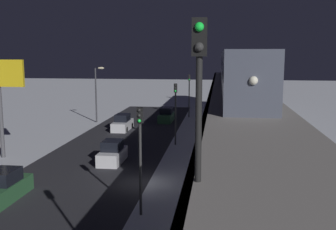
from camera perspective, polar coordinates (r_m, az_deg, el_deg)
ground_plane at (r=29.63m, az=-4.26°, el=-9.71°), size 240.00×240.00×0.00m
avenue_asphalt at (r=30.92m, az=-13.08°, el=-9.12°), size 11.00×84.31×0.01m
elevated_railway at (r=27.85m, az=10.56°, el=0.29°), size 5.00×84.31×6.22m
subway_train at (r=47.55m, az=9.48°, el=6.98°), size 2.94×55.47×3.40m
rail_signal at (r=9.55m, az=4.50°, el=6.17°), size 0.36×0.41×4.00m
sedan_white at (r=49.85m, az=-6.57°, el=-1.22°), size 1.91×4.78×1.97m
sedan_white_2 at (r=34.99m, az=-8.01°, el=-5.52°), size 1.80×4.00×1.97m
sedan_green_2 at (r=28.24m, az=-22.49°, el=-9.61°), size 1.80×4.48×1.97m
sedan_green_3 at (r=55.67m, az=-0.26°, el=-0.11°), size 1.80×4.73×1.97m
traffic_light_near at (r=22.81m, az=-4.04°, el=-4.38°), size 0.32×0.44×6.40m
traffic_light_mid at (r=40.74m, az=1.09°, el=1.45°), size 0.32×0.44×6.40m
traffic_light_far at (r=58.96m, az=3.07°, el=3.71°), size 0.32×0.44×6.40m
traffic_light_distant at (r=77.27m, az=4.11°, el=4.89°), size 0.32×0.44×6.40m
street_lamp_far at (r=55.27m, az=-10.14°, el=3.89°), size 1.35×0.44×7.65m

